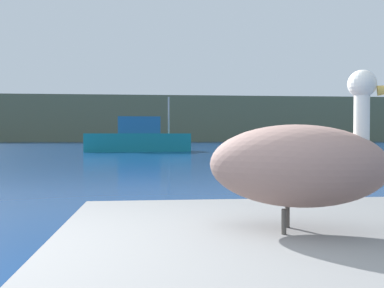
% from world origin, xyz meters
% --- Properties ---
extents(hillside_backdrop, '(140.00, 13.17, 8.10)m').
position_xyz_m(hillside_backdrop, '(0.00, 75.56, 4.05)').
color(hillside_backdrop, '#5B664C').
rests_on(hillside_backdrop, ground).
extents(pier_dock, '(2.98, 2.62, 0.68)m').
position_xyz_m(pier_dock, '(1.42, 0.42, 0.34)').
color(pier_dock, gray).
rests_on(pier_dock, ground).
extents(pelican, '(1.34, 0.96, 0.99)m').
position_xyz_m(pelican, '(1.43, 0.42, 1.10)').
color(pelican, gray).
rests_on(pelican, pier_dock).
extents(fishing_boat_teal, '(7.95, 2.66, 4.16)m').
position_xyz_m(fishing_boat_teal, '(-0.62, 29.32, 0.99)').
color(fishing_boat_teal, teal).
rests_on(fishing_boat_teal, ground).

